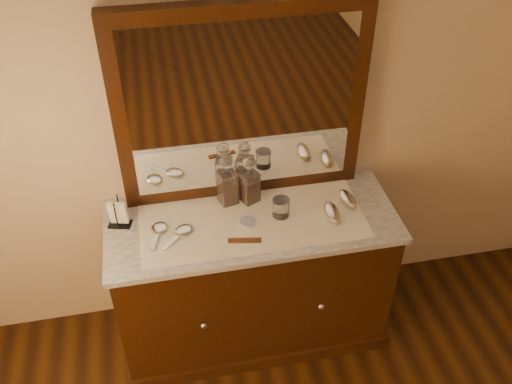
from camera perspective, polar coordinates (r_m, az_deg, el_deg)
The scene contains 18 objects.
dresser_cabinet at distance 3.08m, azimuth -0.37°, elevation -8.86°, with size 1.40×0.55×0.82m, color black.
dresser_plinth at distance 3.36m, azimuth -0.35°, elevation -13.09°, with size 1.46×0.59×0.08m, color black.
knob_left at distance 2.84m, azimuth -5.35°, elevation -13.34°, with size 0.04×0.04×0.04m, color silver.
knob_right at distance 2.92m, azimuth 6.63°, elevation -11.47°, with size 0.04×0.04×0.04m, color silver.
marble_top at distance 2.78m, azimuth -0.41°, elevation -2.97°, with size 1.44×0.59×0.03m, color white.
mirror_frame at distance 2.67m, azimuth -1.48°, elevation 8.79°, with size 1.20×0.08×1.00m, color black.
mirror_glass at distance 2.64m, azimuth -1.35°, elevation 8.42°, with size 1.06×0.01×0.86m, color white.
lace_runner at distance 2.75m, azimuth -0.33°, elevation -2.98°, with size 1.10×0.45×0.00m, color silver.
pin_dish at distance 2.73m, azimuth -0.87°, elevation -3.06°, with size 0.08×0.08×0.01m, color white.
comb at distance 2.64m, azimuth -1.16°, elevation -4.95°, with size 0.16×0.03×0.01m, color #682E12.
napkin_rack at distance 2.77m, azimuth -13.85°, elevation -2.24°, with size 0.12×0.09×0.16m.
decanter_left at distance 2.80m, azimuth -2.90°, elevation 0.78°, with size 0.10×0.10×0.28m.
decanter_right at distance 2.81m, azimuth -0.68°, elevation 0.82°, with size 0.11×0.11×0.27m.
brush_near at distance 2.79m, azimuth 7.73°, elevation -2.12°, with size 0.07×0.16×0.04m.
brush_far at distance 2.88m, azimuth 9.31°, elevation -0.74°, with size 0.09×0.16×0.04m.
hand_mirror_outer at distance 2.72m, azimuth -9.91°, elevation -3.91°, with size 0.10×0.20×0.02m.
hand_mirror_inner at distance 2.70m, azimuth -7.63°, elevation -4.13°, with size 0.18×0.18×0.02m.
tumblers at distance 2.75m, azimuth 2.56°, elevation -1.58°, with size 0.09×0.09×0.10m.
Camera 1 is at (-0.39, -0.07, 2.69)m, focal length 39.32 mm.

